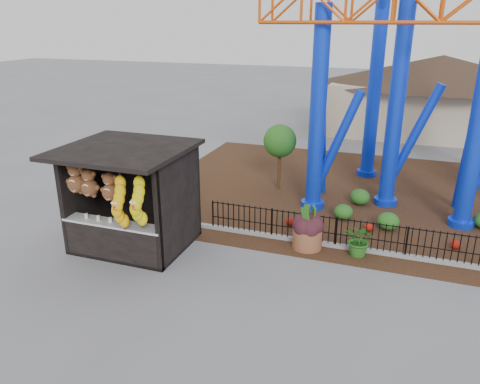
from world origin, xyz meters
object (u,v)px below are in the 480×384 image
(prize_booth, at_px, (127,201))
(potted_plant, at_px, (360,240))
(roller_coaster, at_px, (441,21))
(terracotta_planter, at_px, (307,238))

(prize_booth, distance_m, potted_plant, 6.85)
(roller_coaster, distance_m, terracotta_planter, 8.83)
(prize_booth, height_order, terracotta_planter, prize_booth)
(prize_booth, height_order, roller_coaster, roller_coaster)
(roller_coaster, bearing_deg, prize_booth, -137.77)
(roller_coaster, relative_size, potted_plant, 10.98)
(prize_booth, xyz_separation_m, potted_plant, (6.52, 1.83, -1.05))
(prize_booth, bearing_deg, roller_coaster, 42.23)
(prize_booth, bearing_deg, potted_plant, 15.65)
(prize_booth, relative_size, terracotta_planter, 3.93)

